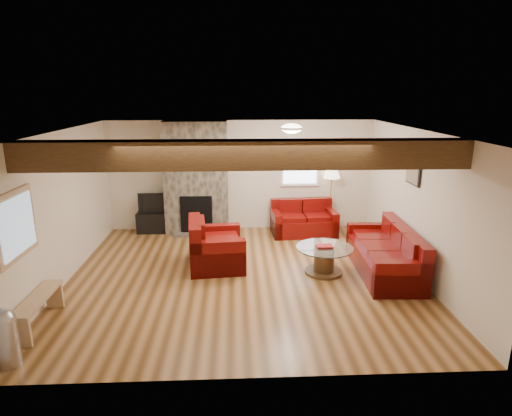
{
  "coord_description": "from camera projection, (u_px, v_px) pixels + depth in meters",
  "views": [
    {
      "loc": [
        -0.11,
        -6.88,
        3.12
      ],
      "look_at": [
        0.23,
        0.4,
        1.12
      ],
      "focal_mm": 30.0,
      "sensor_mm": 36.0,
      "label": 1
    }
  ],
  "objects": [
    {
      "name": "coffee_table",
      "position": [
        324.0,
        260.0,
        7.54
      ],
      "size": [
        0.99,
        0.99,
        0.52
      ],
      "color": "#422B15",
      "rests_on": "floor"
    },
    {
      "name": "pedal_bin",
      "position": [
        5.0,
        337.0,
        4.96
      ],
      "size": [
        0.34,
        0.34,
        0.72
      ],
      "primitive_type": null,
      "rotation": [
        0.0,
        0.0,
        0.23
      ],
      "color": "#ABABB0",
      "rests_on": "floor"
    },
    {
      "name": "sofa_three",
      "position": [
        384.0,
        250.0,
        7.53
      ],
      "size": [
        0.99,
        2.16,
        0.82
      ],
      "primitive_type": null,
      "rotation": [
        0.0,
        0.0,
        -1.62
      ],
      "color": "#490505",
      "rests_on": "floor"
    },
    {
      "name": "artwork_back",
      "position": [
        247.0,
        156.0,
        9.63
      ],
      "size": [
        0.42,
        0.06,
        0.52
      ],
      "primitive_type": null,
      "color": "black",
      "rests_on": "room"
    },
    {
      "name": "oak_beam",
      "position": [
        244.0,
        155.0,
        5.64
      ],
      "size": [
        6.0,
        0.36,
        0.38
      ],
      "primitive_type": "cube",
      "color": "#361E10",
      "rests_on": "room"
    },
    {
      "name": "coal_bucket",
      "position": [
        223.0,
        235.0,
        9.05
      ],
      "size": [
        0.36,
        0.36,
        0.34
      ],
      "primitive_type": null,
      "color": "slate",
      "rests_on": "floor"
    },
    {
      "name": "tv_cabinet",
      "position": [
        158.0,
        222.0,
        9.75
      ],
      "size": [
        0.93,
        0.37,
        0.47
      ],
      "primitive_type": "cube",
      "color": "black",
      "rests_on": "floor"
    },
    {
      "name": "armchair_red",
      "position": [
        216.0,
        243.0,
        7.79
      ],
      "size": [
        1.07,
        1.2,
        0.89
      ],
      "primitive_type": null,
      "rotation": [
        0.0,
        0.0,
        1.67
      ],
      "color": "#490505",
      "rests_on": "floor"
    },
    {
      "name": "ceiling_dome",
      "position": [
        292.0,
        130.0,
        7.72
      ],
      "size": [
        0.4,
        0.4,
        0.18
      ],
      "primitive_type": null,
      "color": "silver",
      "rests_on": "room"
    },
    {
      "name": "pine_bench",
      "position": [
        39.0,
        312.0,
        5.84
      ],
      "size": [
        0.26,
        1.12,
        0.42
      ],
      "primitive_type": null,
      "color": "tan",
      "rests_on": "floor"
    },
    {
      "name": "television",
      "position": [
        157.0,
        202.0,
        9.62
      ],
      "size": [
        0.81,
        0.11,
        0.46
      ],
      "primitive_type": "imported",
      "color": "black",
      "rests_on": "tv_cabinet"
    },
    {
      "name": "loveseat",
      "position": [
        304.0,
        218.0,
        9.57
      ],
      "size": [
        1.46,
        0.9,
        0.75
      ],
      "primitive_type": null,
      "rotation": [
        0.0,
        0.0,
        0.06
      ],
      "color": "#490505",
      "rests_on": "floor"
    },
    {
      "name": "hatch_window",
      "position": [
        15.0,
        226.0,
        5.49
      ],
      "size": [
        0.08,
        1.0,
        0.9
      ],
      "primitive_type": null,
      "color": "tan",
      "rests_on": "room"
    },
    {
      "name": "artwork_right",
      "position": [
        413.0,
        173.0,
        7.42
      ],
      "size": [
        0.06,
        0.55,
        0.42
      ],
      "primitive_type": null,
      "color": "black",
      "rests_on": "room"
    },
    {
      "name": "back_window",
      "position": [
        300.0,
        162.0,
        9.72
      ],
      "size": [
        0.9,
        0.08,
        1.1
      ],
      "primitive_type": null,
      "color": "white",
      "rests_on": "room"
    },
    {
      "name": "chimney_breast",
      "position": [
        196.0,
        180.0,
        9.49
      ],
      "size": [
        1.4,
        0.67,
        2.5
      ],
      "color": "#39342C",
      "rests_on": "floor"
    },
    {
      "name": "room",
      "position": [
        243.0,
        207.0,
        7.13
      ],
      "size": [
        8.0,
        8.0,
        8.0
      ],
      "color": "brown",
      "rests_on": "ground"
    },
    {
      "name": "floor_lamp",
      "position": [
        332.0,
        176.0,
        9.67
      ],
      "size": [
        0.38,
        0.38,
        1.48
      ],
      "color": "#B1864A",
      "rests_on": "floor"
    }
  ]
}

